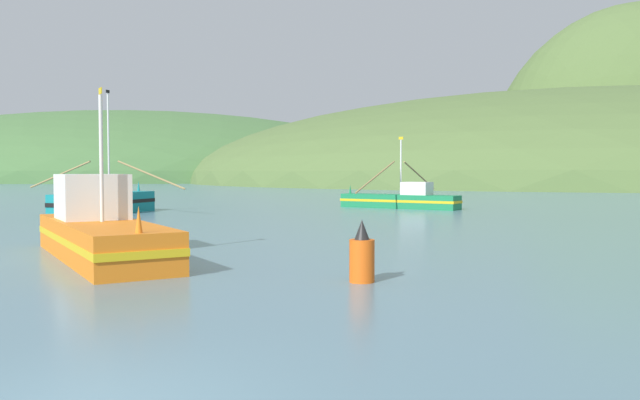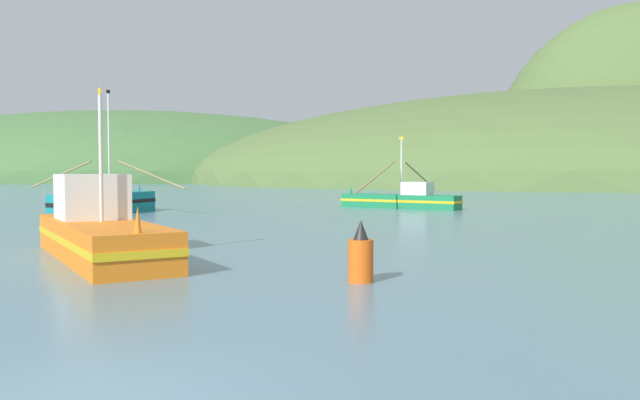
# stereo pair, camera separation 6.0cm
# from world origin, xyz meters

# --- Properties ---
(hill_far_left) EXTENTS (189.84, 151.87, 41.64)m
(hill_far_left) POSITION_xyz_m (46.68, 153.95, 0.00)
(hill_far_left) COLOR #516B38
(hill_far_left) RESTS_ON ground
(hill_far_right) EXTENTS (87.30, 69.84, 101.19)m
(hill_far_right) POSITION_xyz_m (70.43, 190.45, 0.00)
(hill_far_right) COLOR #516B38
(hill_far_right) RESTS_ON ground
(hill_mid_right) EXTENTS (187.11, 149.69, 42.72)m
(hill_mid_right) POSITION_xyz_m (-84.75, 194.29, 0.00)
(hill_mid_right) COLOR #47703D
(hill_mid_right) RESTS_ON ground
(fishing_boat_orange) EXTENTS (7.87, 9.09, 5.41)m
(fishing_boat_orange) POSITION_xyz_m (-6.07, 12.66, 0.85)
(fishing_boat_orange) COLOR orange
(fishing_boat_orange) RESTS_ON ground
(fishing_boat_green) EXTENTS (9.11, 11.96, 5.33)m
(fishing_boat_green) POSITION_xyz_m (3.35, 41.75, 0.67)
(fishing_boat_green) COLOR #197A47
(fishing_boat_green) RESTS_ON ground
(fishing_boat_teal) EXTENTS (11.75, 8.58, 8.08)m
(fishing_boat_teal) POSITION_xyz_m (-15.78, 32.94, 0.84)
(fishing_boat_teal) COLOR #147F84
(fishing_boat_teal) RESTS_ON ground
(channel_buoy) EXTENTS (0.64, 0.64, 1.58)m
(channel_buoy) POSITION_xyz_m (2.57, 9.26, 0.65)
(channel_buoy) COLOR #E55914
(channel_buoy) RESTS_ON ground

